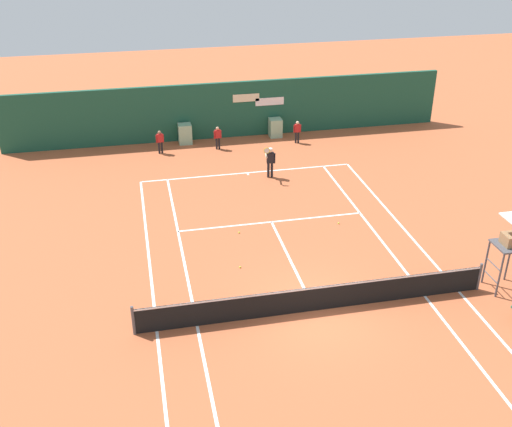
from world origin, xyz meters
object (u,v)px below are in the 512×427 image
Objects in this scene: ball_kid_centre_post at (218,136)px; tennis_ball_by_sideline at (240,267)px; tennis_ball_mid_court at (339,223)px; ball_kid_right_post at (160,140)px; player_on_baseline at (270,160)px; ball_kid_left_post at (297,130)px; tennis_ball_near_service_line at (239,232)px; umpire_chair at (510,242)px.

ball_kid_centre_post is 12.15m from tennis_ball_by_sideline.
ball_kid_right_post is at bearing 125.49° from tennis_ball_mid_court.
player_on_baseline is 1.37× the size of ball_kid_right_post.
ball_kid_right_post is at bearing -7.86° from ball_kid_centre_post.
ball_kid_left_post is 10.78m from tennis_ball_near_service_line.
tennis_ball_mid_court is at bearing 87.46° from ball_kid_left_post.
player_on_baseline is (-5.87, 11.01, -0.95)m from umpire_chair.
ball_kid_centre_post is at bearing 86.40° from tennis_ball_near_service_line.
tennis_ball_mid_court is at bearing 35.60° from umpire_chair.
ball_kid_right_post is 19.01× the size of tennis_ball_by_sideline.
umpire_chair reaches higher than player_on_baseline.
umpire_chair is 2.22× the size of ball_kid_right_post.
ball_kid_right_post is at bearing 2.17° from ball_kid_left_post.
tennis_ball_by_sideline is (2.08, -12.09, -0.71)m from ball_kid_right_post.
ball_kid_right_post is at bearing -32.01° from player_on_baseline.
player_on_baseline is 8.40m from tennis_ball_by_sideline.
tennis_ball_near_service_line is (-8.40, 5.82, -1.85)m from umpire_chair.
player_on_baseline reaches higher than tennis_ball_by_sideline.
tennis_ball_by_sideline and tennis_ball_near_service_line have the same top height.
player_on_baseline is at bearing 106.39° from ball_kid_centre_post.
player_on_baseline is at bearing 130.85° from ball_kid_right_post.
tennis_ball_mid_court is (-0.79, -9.57, -0.70)m from ball_kid_left_post.
umpire_chair reaches higher than tennis_ball_mid_court.
ball_kid_centre_post is 18.87× the size of tennis_ball_mid_court.
umpire_chair is 12.52m from player_on_baseline.
ball_kid_centre_post is 9.53m from tennis_ball_near_service_line.
ball_kid_right_post is (-5.05, 4.28, -0.19)m from player_on_baseline.
ball_kid_right_post reaches higher than tennis_ball_near_service_line.
tennis_ball_mid_court is (-4.10, 5.73, -1.85)m from umpire_chair.
tennis_ball_near_service_line is (-2.53, -5.20, -0.90)m from player_on_baseline.
ball_kid_centre_post is 4.49m from ball_kid_left_post.
tennis_ball_mid_court is at bearing 27.96° from tennis_ball_by_sideline.
tennis_ball_mid_court is 4.30m from tennis_ball_near_service_line.
ball_kid_right_post is 7.61m from ball_kid_left_post.
umpire_chair reaches higher than tennis_ball_near_service_line.
tennis_ball_mid_court and tennis_ball_near_service_line have the same top height.
player_on_baseline is 5.85m from tennis_ball_near_service_line.
ball_kid_right_post is 11.77m from tennis_ball_mid_court.
ball_kid_left_post is (2.56, 4.28, -0.20)m from player_on_baseline.
ball_kid_centre_post reaches higher than tennis_ball_mid_court.
player_on_baseline is 4.99m from ball_kid_left_post.
umpire_chair is 10.38m from tennis_ball_near_service_line.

